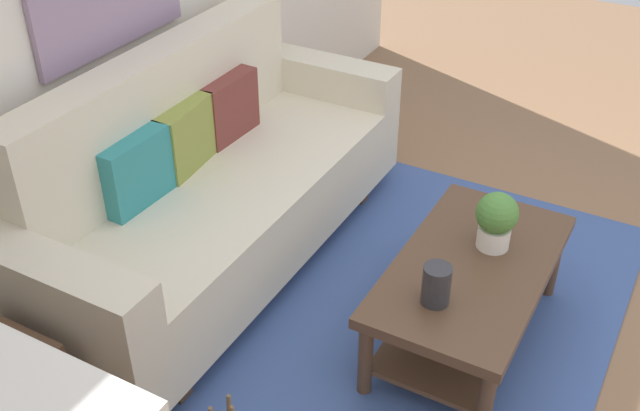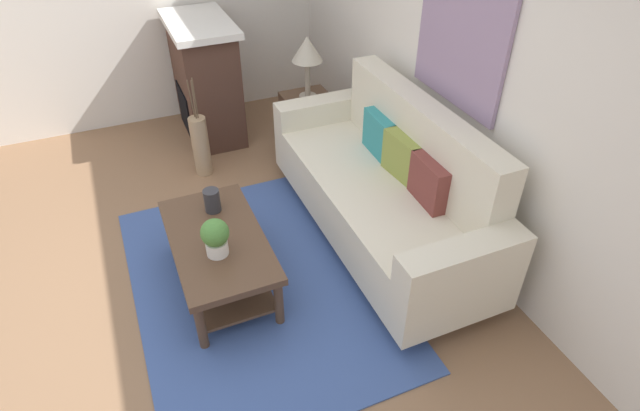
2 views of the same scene
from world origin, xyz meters
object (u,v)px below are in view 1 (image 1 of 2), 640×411
throw_pillow_maroon (228,107)px  tabletop_vase (436,285)px  throw_pillow_olive (185,137)px  coffee_table (470,285)px  potted_plant_tabletop (496,219)px  couch (211,189)px  throw_pillow_teal (136,171)px

throw_pillow_maroon → tabletop_vase: (-0.60, -1.37, -0.17)m
throw_pillow_olive → coffee_table: 1.47m
tabletop_vase → throw_pillow_maroon: bearing=66.4°
tabletop_vase → potted_plant_tabletop: potted_plant_tabletop is taller
potted_plant_tabletop → coffee_table: bearing=168.7°
potted_plant_tabletop → tabletop_vase: bearing=169.8°
couch → throw_pillow_teal: couch is taller
couch → potted_plant_tabletop: size_ratio=8.62×
throw_pillow_maroon → potted_plant_tabletop: throw_pillow_maroon is taller
throw_pillow_teal → coffee_table: 1.52m
couch → potted_plant_tabletop: (0.21, -1.33, 0.14)m
couch → coffee_table: (0.05, -1.30, -0.12)m
tabletop_vase → potted_plant_tabletop: size_ratio=0.64×
coffee_table → potted_plant_tabletop: 0.30m
couch → coffee_table: bearing=-87.6°
tabletop_vase → throw_pillow_olive: bearing=79.8°
throw_pillow_olive → potted_plant_tabletop: size_ratio=1.37×
coffee_table → couch: bearing=92.4°
throw_pillow_teal → tabletop_vase: throw_pillow_teal is taller
throw_pillow_olive → potted_plant_tabletop: bearing=-81.7°
throw_pillow_olive → throw_pillow_maroon: same height
couch → tabletop_vase: bearing=-101.2°
couch → potted_plant_tabletop: bearing=-81.0°
throw_pillow_teal → throw_pillow_maroon: (0.71, 0.00, 0.00)m
throw_pillow_olive → couch: bearing=-90.0°
throw_pillow_maroon → potted_plant_tabletop: (-0.14, -1.45, -0.11)m
throw_pillow_maroon → throw_pillow_olive: bearing=180.0°
couch → potted_plant_tabletop: 1.35m
throw_pillow_teal → throw_pillow_maroon: same height
coffee_table → tabletop_vase: size_ratio=6.53×
throw_pillow_olive → tabletop_vase: (-0.25, -1.37, -0.17)m
throw_pillow_teal → coffee_table: throw_pillow_teal is taller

